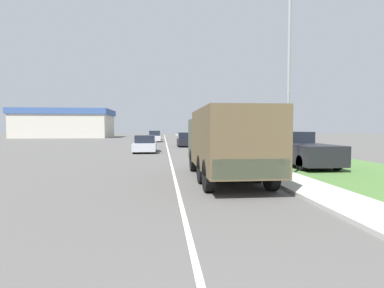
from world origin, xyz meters
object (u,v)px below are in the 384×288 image
at_px(car_fourth_ahead, 156,136).
at_px(car_second_ahead, 186,140).
at_px(pickup_truck, 300,150).
at_px(military_truck, 226,141).
at_px(car_third_ahead, 155,137).
at_px(lamp_post, 284,64).
at_px(car_nearest_ahead, 145,144).

bearing_deg(car_fourth_ahead, car_second_ahead, -79.35).
bearing_deg(pickup_truck, military_truck, -140.64).
bearing_deg(car_second_ahead, military_truck, -90.18).
distance_m(military_truck, car_third_ahead, 35.38).
distance_m(military_truck, car_fourth_ahead, 43.42).
distance_m(car_third_ahead, lamp_post, 35.71).
bearing_deg(car_second_ahead, lamp_post, -83.77).
xyz_separation_m(car_second_ahead, car_third_ahead, (-3.88, 12.69, 0.04)).
xyz_separation_m(car_nearest_ahead, car_third_ahead, (0.30, 20.44, 0.09)).
bearing_deg(military_truck, car_second_ahead, 89.82).
height_order(car_third_ahead, pickup_truck, pickup_truck).
distance_m(car_third_ahead, car_fourth_ahead, 8.07).
bearing_deg(military_truck, pickup_truck, 39.36).
relative_size(car_fourth_ahead, lamp_post, 0.52).
relative_size(car_third_ahead, lamp_post, 0.54).
bearing_deg(car_fourth_ahead, car_nearest_ahead, -90.55).
bearing_deg(lamp_post, car_third_ahead, 100.23).
bearing_deg(car_third_ahead, car_second_ahead, -73.02).
xyz_separation_m(car_third_ahead, lamp_post, (6.30, -34.92, 4.01)).
bearing_deg(pickup_truck, car_nearest_ahead, 131.38).
xyz_separation_m(car_third_ahead, pickup_truck, (8.96, -30.94, 0.13)).
relative_size(car_second_ahead, car_third_ahead, 0.94).
xyz_separation_m(car_third_ahead, car_fourth_ahead, (-0.03, 8.07, -0.09)).
bearing_deg(pickup_truck, lamp_post, -123.72).
relative_size(military_truck, car_nearest_ahead, 1.59).
bearing_deg(pickup_truck, car_fourth_ahead, 102.97).
bearing_deg(car_third_ahead, car_fourth_ahead, 90.20).
height_order(car_nearest_ahead, pickup_truck, pickup_truck).
bearing_deg(military_truck, car_third_ahead, 96.18).
height_order(car_nearest_ahead, car_fourth_ahead, car_fourth_ahead).
relative_size(car_second_ahead, pickup_truck, 0.74).
relative_size(car_third_ahead, car_fourth_ahead, 1.04).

